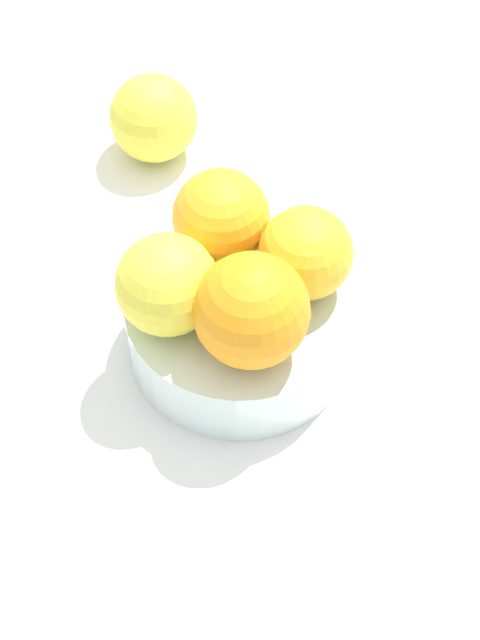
{
  "coord_description": "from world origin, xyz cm",
  "views": [
    {
      "loc": [
        -33.0,
        -23.63,
        57.67
      ],
      "look_at": [
        0.0,
        0.0,
        3.21
      ],
      "focal_mm": 53.15,
      "sensor_mm": 36.0,
      "label": 1
    }
  ],
  "objects_px": {
    "orange_in_bowl_0": "(251,310)",
    "orange_in_bowl_2": "(167,285)",
    "fruit_bowl": "(240,325)",
    "orange_in_bowl_1": "(221,217)",
    "orange_loose_0": "(153,118)",
    "orange_in_bowl_3": "(306,253)"
  },
  "relations": [
    {
      "from": "fruit_bowl",
      "to": "orange_loose_0",
      "type": "xyz_separation_m",
      "value": [
        0.13,
        0.18,
        0.01
      ]
    },
    {
      "from": "orange_in_bowl_1",
      "to": "orange_in_bowl_2",
      "type": "distance_m",
      "value": 0.07
    },
    {
      "from": "orange_in_bowl_0",
      "to": "orange_in_bowl_2",
      "type": "distance_m",
      "value": 0.06
    },
    {
      "from": "fruit_bowl",
      "to": "orange_loose_0",
      "type": "distance_m",
      "value": 0.22
    },
    {
      "from": "orange_in_bowl_1",
      "to": "orange_in_bowl_3",
      "type": "bearing_deg",
      "value": -82.93
    },
    {
      "from": "orange_in_bowl_1",
      "to": "orange_in_bowl_3",
      "type": "height_order",
      "value": "orange_in_bowl_1"
    },
    {
      "from": "orange_in_bowl_1",
      "to": "orange_loose_0",
      "type": "bearing_deg",
      "value": 56.02
    },
    {
      "from": "fruit_bowl",
      "to": "orange_in_bowl_1",
      "type": "relative_size",
      "value": 2.35
    },
    {
      "from": "fruit_bowl",
      "to": "orange_in_bowl_0",
      "type": "distance_m",
      "value": 0.08
    },
    {
      "from": "fruit_bowl",
      "to": "orange_in_bowl_1",
      "type": "xyz_separation_m",
      "value": [
        0.03,
        0.04,
        0.06
      ]
    },
    {
      "from": "orange_in_bowl_2",
      "to": "orange_loose_0",
      "type": "height_order",
      "value": "orange_in_bowl_2"
    },
    {
      "from": "fruit_bowl",
      "to": "orange_in_bowl_2",
      "type": "xyz_separation_m",
      "value": [
        -0.04,
        0.03,
        0.06
      ]
    },
    {
      "from": "fruit_bowl",
      "to": "orange_in_bowl_2",
      "type": "distance_m",
      "value": 0.08
    },
    {
      "from": "orange_in_bowl_0",
      "to": "orange_in_bowl_1",
      "type": "relative_size",
      "value": 1.11
    },
    {
      "from": "orange_in_bowl_1",
      "to": "orange_in_bowl_2",
      "type": "bearing_deg",
      "value": -174.29
    },
    {
      "from": "orange_in_bowl_1",
      "to": "orange_in_bowl_2",
      "type": "relative_size",
      "value": 0.99
    },
    {
      "from": "orange_loose_0",
      "to": "orange_in_bowl_2",
      "type": "bearing_deg",
      "value": -137.99
    },
    {
      "from": "orange_in_bowl_1",
      "to": "orange_loose_0",
      "type": "relative_size",
      "value": 0.92
    },
    {
      "from": "orange_in_bowl_3",
      "to": "fruit_bowl",
      "type": "bearing_deg",
      "value": 145.82
    },
    {
      "from": "orange_in_bowl_0",
      "to": "orange_in_bowl_2",
      "type": "relative_size",
      "value": 1.1
    },
    {
      "from": "orange_in_bowl_2",
      "to": "orange_loose_0",
      "type": "relative_size",
      "value": 0.93
    },
    {
      "from": "orange_in_bowl_3",
      "to": "orange_in_bowl_2",
      "type": "bearing_deg",
      "value": 143.07
    }
  ]
}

